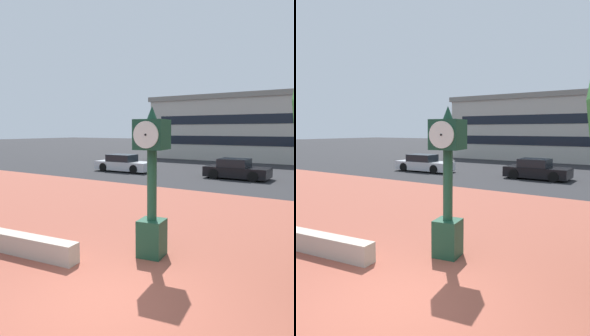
{
  "view_description": "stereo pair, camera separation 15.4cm",
  "coord_description": "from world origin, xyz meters",
  "views": [
    {
      "loc": [
        3.64,
        -4.41,
        3.1
      ],
      "look_at": [
        -0.55,
        2.25,
        2.19
      ],
      "focal_mm": 34.98,
      "sensor_mm": 36.0,
      "label": 1
    },
    {
      "loc": [
        3.77,
        -4.33,
        3.1
      ],
      "look_at": [
        -0.55,
        2.25,
        2.19
      ],
      "focal_mm": 34.98,
      "sensor_mm": 36.0,
      "label": 2
    }
  ],
  "objects": [
    {
      "name": "car_street_far",
      "position": [
        -2.6,
        16.35,
        0.57
      ],
      "size": [
        4.02,
        1.99,
        1.28
      ],
      "rotation": [
        0.0,
        0.0,
        4.7
      ],
      "color": "black",
      "rests_on": "ground"
    },
    {
      "name": "street_clock",
      "position": [
        -0.41,
        2.26,
        1.86
      ],
      "size": [
        0.81,
        0.86,
        3.67
      ],
      "rotation": [
        0.0,
        0.0,
        0.15
      ],
      "color": "#19422D",
      "rests_on": "ground"
    },
    {
      "name": "plaza_brick_paving",
      "position": [
        0.0,
        3.48,
        0.0
      ],
      "size": [
        44.0,
        14.95,
        0.01
      ],
      "primitive_type": "cube",
      "color": "brown",
      "rests_on": "ground"
    },
    {
      "name": "planter_wall",
      "position": [
        -3.2,
        0.64,
        0.25
      ],
      "size": [
        3.22,
        0.74,
        0.5
      ],
      "primitive_type": "cube",
      "rotation": [
        0.0,
        0.0,
        0.11
      ],
      "color": "#ADA393",
      "rests_on": "ground"
    },
    {
      "name": "car_street_near",
      "position": [
        -10.98,
        15.52,
        0.57
      ],
      "size": [
        4.46,
        1.91,
        1.28
      ],
      "rotation": [
        0.0,
        0.0,
        4.74
      ],
      "color": "#B7BABF",
      "rests_on": "ground"
    },
    {
      "name": "ground_plane",
      "position": [
        0.0,
        0.0,
        0.0
      ],
      "size": [
        200.0,
        200.0,
        0.0
      ],
      "primitive_type": "plane",
      "color": "#262628"
    }
  ]
}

